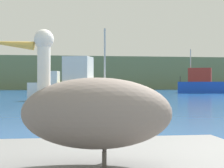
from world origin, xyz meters
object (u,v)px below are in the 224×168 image
Objects in this scene: pelican at (95,112)px; mooring_buoy at (81,117)px; fishing_boat_white at (78,87)px; fishing_boat_blue at (206,84)px; fishing_boat_yellow at (57,87)px.

mooring_buoy is (0.23, 6.45, -0.65)m from pelican.
fishing_boat_blue is (16.69, 17.94, 0.20)m from fishing_boat_white.
fishing_boat_yellow reaches higher than mooring_buoy.
fishing_boat_yellow is (-0.85, 33.84, -0.13)m from pelican.
fishing_boat_yellow is 0.64× the size of fishing_boat_blue.
fishing_boat_blue reaches higher than fishing_boat_white.
fishing_boat_white is 15.30m from mooring_buoy.
pelican is 0.20× the size of fishing_boat_white.
mooring_buoy is (-17.21, -33.22, -0.82)m from fishing_boat_blue.
fishing_boat_yellow is 7.18× the size of mooring_buoy.
fishing_boat_yellow is 19.20m from fishing_boat_blue.
fishing_boat_white is 10.25× the size of mooring_buoy.
pelican is 6.49m from mooring_buoy.
fishing_boat_white is at bearing 113.80° from fishing_boat_yellow.
mooring_buoy is (-0.52, -15.28, -0.63)m from fishing_boat_white.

